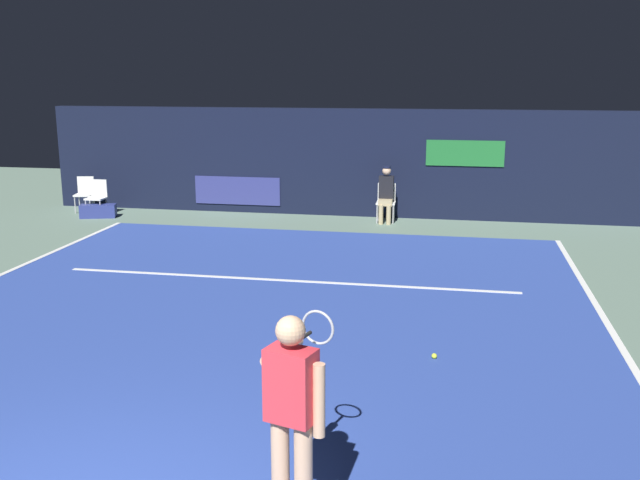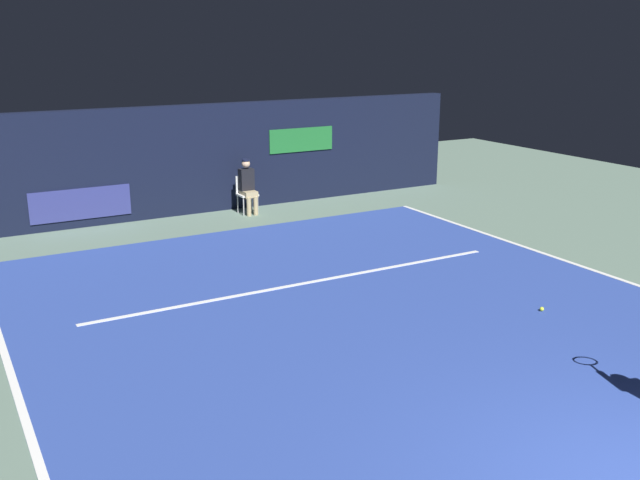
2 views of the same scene
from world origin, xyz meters
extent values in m
plane|color=slate|center=(0.00, 5.03, 0.00)|extent=(29.73, 29.73, 0.00)
cube|color=#2D479E|center=(0.00, 5.03, 0.01)|extent=(9.94, 12.07, 0.01)
cube|color=white|center=(4.92, 5.03, 0.01)|extent=(0.10, 12.07, 0.01)
cube|color=white|center=(-4.92, 5.03, 0.01)|extent=(0.10, 12.07, 0.01)
cube|color=white|center=(0.00, 7.15, 0.01)|extent=(7.75, 0.10, 0.01)
cube|color=black|center=(0.00, 13.09, 1.30)|extent=(14.84, 0.30, 2.60)
cube|color=navy|center=(-2.60, 12.93, 0.55)|extent=(2.20, 0.04, 0.70)
cube|color=#1E6B2D|center=(2.97, 12.93, 1.60)|extent=(1.80, 0.04, 0.60)
cube|color=white|center=(1.19, 12.37, 0.46)|extent=(0.45, 0.41, 0.04)
cube|color=white|center=(1.19, 12.57, 0.69)|extent=(0.42, 0.04, 0.42)
cylinder|color=#B2B2B7|center=(1.01, 12.19, 0.23)|extent=(0.03, 0.03, 0.46)
cylinder|color=#B2B2B7|center=(1.38, 12.20, 0.23)|extent=(0.03, 0.03, 0.46)
cylinder|color=#B2B2B7|center=(1.00, 12.53, 0.23)|extent=(0.03, 0.03, 0.46)
cylinder|color=#B2B2B7|center=(1.38, 12.54, 0.23)|extent=(0.03, 0.03, 0.46)
cube|color=tan|center=(1.19, 12.29, 0.50)|extent=(0.33, 0.41, 0.14)
cylinder|color=tan|center=(1.11, 12.10, 0.23)|extent=(0.11, 0.11, 0.46)
cylinder|color=tan|center=(1.29, 12.11, 0.23)|extent=(0.11, 0.11, 0.46)
cube|color=black|center=(1.19, 12.41, 0.83)|extent=(0.34, 0.23, 0.52)
sphere|color=#DBAD89|center=(1.19, 12.41, 1.21)|extent=(0.20, 0.20, 0.20)
cylinder|color=#141933|center=(1.19, 12.41, 1.30)|extent=(0.19, 0.19, 0.04)
sphere|color=#CCE033|center=(2.58, 4.19, 0.05)|extent=(0.07, 0.07, 0.07)
camera|label=1|loc=(2.72, -4.09, 3.41)|focal=40.04mm
camera|label=2|loc=(-5.51, -3.16, 4.14)|focal=39.97mm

